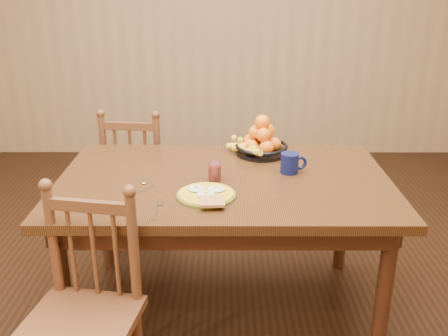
{
  "coord_description": "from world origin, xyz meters",
  "views": [
    {
      "loc": [
        0.0,
        -2.23,
        1.67
      ],
      "look_at": [
        0.0,
        0.0,
        0.8
      ],
      "focal_mm": 40.0,
      "sensor_mm": 36.0,
      "label": 1
    }
  ],
  "objects_px": {
    "chair_near": "(83,314)",
    "coffee_mug": "(290,163)",
    "dining_table": "(224,194)",
    "chair_far": "(139,178)",
    "fruit_bowl": "(260,142)",
    "breakfast_plate": "(206,194)"
  },
  "relations": [
    {
      "from": "chair_near",
      "to": "coffee_mug",
      "type": "height_order",
      "value": "chair_near"
    },
    {
      "from": "chair_near",
      "to": "dining_table",
      "type": "bearing_deg",
      "value": 59.74
    },
    {
      "from": "chair_far",
      "to": "coffee_mug",
      "type": "bearing_deg",
      "value": 148.05
    },
    {
      "from": "chair_far",
      "to": "fruit_bowl",
      "type": "height_order",
      "value": "fruit_bowl"
    },
    {
      "from": "chair_near",
      "to": "fruit_bowl",
      "type": "xyz_separation_m",
      "value": [
        0.74,
        0.99,
        0.37
      ]
    },
    {
      "from": "dining_table",
      "to": "fruit_bowl",
      "type": "relative_size",
      "value": 4.94
    },
    {
      "from": "chair_far",
      "to": "breakfast_plate",
      "type": "relative_size",
      "value": 3.11
    },
    {
      "from": "chair_far",
      "to": "chair_near",
      "type": "xyz_separation_m",
      "value": [
        0.01,
        -1.4,
        0.01
      ]
    },
    {
      "from": "dining_table",
      "to": "chair_far",
      "type": "height_order",
      "value": "chair_far"
    },
    {
      "from": "dining_table",
      "to": "chair_near",
      "type": "distance_m",
      "value": 0.87
    },
    {
      "from": "breakfast_plate",
      "to": "coffee_mug",
      "type": "bearing_deg",
      "value": 35.91
    },
    {
      "from": "chair_near",
      "to": "fruit_bowl",
      "type": "distance_m",
      "value": 1.29
    },
    {
      "from": "chair_near",
      "to": "breakfast_plate",
      "type": "distance_m",
      "value": 0.7
    },
    {
      "from": "chair_far",
      "to": "fruit_bowl",
      "type": "relative_size",
      "value": 2.78
    },
    {
      "from": "chair_far",
      "to": "breakfast_plate",
      "type": "distance_m",
      "value": 1.14
    },
    {
      "from": "dining_table",
      "to": "breakfast_plate",
      "type": "relative_size",
      "value": 5.53
    },
    {
      "from": "chair_far",
      "to": "coffee_mug",
      "type": "distance_m",
      "value": 1.18
    },
    {
      "from": "breakfast_plate",
      "to": "fruit_bowl",
      "type": "xyz_separation_m",
      "value": [
        0.27,
        0.57,
        0.05
      ]
    },
    {
      "from": "chair_far",
      "to": "chair_near",
      "type": "height_order",
      "value": "chair_near"
    },
    {
      "from": "dining_table",
      "to": "coffee_mug",
      "type": "height_order",
      "value": "coffee_mug"
    },
    {
      "from": "chair_far",
      "to": "coffee_mug",
      "type": "xyz_separation_m",
      "value": [
        0.88,
        -0.69,
        0.36
      ]
    },
    {
      "from": "fruit_bowl",
      "to": "dining_table",
      "type": "bearing_deg",
      "value": -119.75
    }
  ]
}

